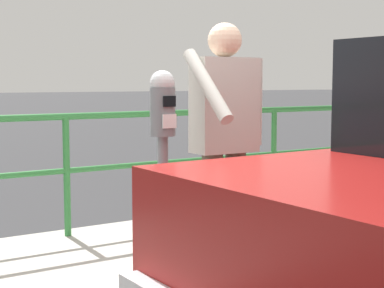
% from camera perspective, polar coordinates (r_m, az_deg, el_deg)
% --- Properties ---
extents(sidewalk_curb, '(36.00, 2.26, 0.13)m').
position_cam_1_polar(sidewalk_curb, '(4.86, -7.78, -11.57)').
color(sidewalk_curb, '#ADA8A0').
rests_on(sidewalk_curb, ground).
extents(parking_meter, '(0.17, 0.18, 1.46)m').
position_cam_1_polar(parking_meter, '(3.94, -2.78, 1.01)').
color(parking_meter, slate).
rests_on(parking_meter, sidewalk_curb).
extents(pedestrian_at_meter, '(0.65, 0.59, 1.80)m').
position_cam_1_polar(pedestrian_at_meter, '(4.27, 3.13, 1.24)').
color(pedestrian_at_meter, brown).
rests_on(pedestrian_at_meter, sidewalk_curb).
extents(background_railing, '(24.06, 0.06, 1.11)m').
position_cam_1_polar(background_railing, '(5.49, -11.79, -0.35)').
color(background_railing, '#2D7A38').
rests_on(background_railing, sidewalk_curb).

